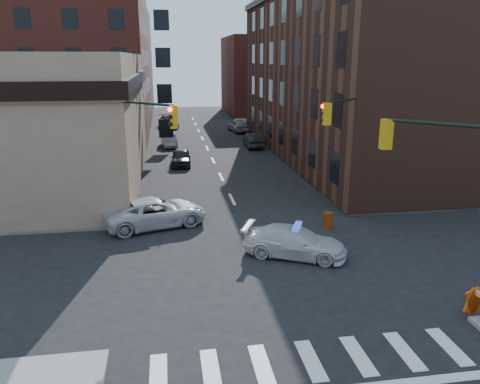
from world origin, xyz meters
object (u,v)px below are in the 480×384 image
object	(u,v)px
barrel_road	(328,220)
parked_car_enear	(253,140)
pickup	(155,212)
pedestrian_b	(28,214)
barricade_nw_a	(111,217)
pedestrian_a	(114,202)
barrel_bank	(169,216)
police_car	(295,242)
parked_car_wfar	(169,140)
parked_car_wnear	(181,157)

from	to	relation	value
barrel_road	parked_car_enear	bearing A→B (deg)	89.09
pickup	pedestrian_b	distance (m)	6.50
pedestrian_b	pickup	bearing A→B (deg)	-18.88
barrel_road	barricade_nw_a	size ratio (longest dim) A/B	0.80
pedestrian_a	barrel_bank	bearing A→B (deg)	8.40
police_car	parked_car_wfar	size ratio (longest dim) A/B	1.21
parked_car_enear	barrel_road	xyz separation A→B (m)	(-0.38, -23.70, -0.28)
police_car	parked_car_wnear	xyz separation A→B (m)	(-4.43, 19.83, 0.01)
parked_car_wfar	pedestrian_a	world-z (taller)	pedestrian_a
parked_car_wfar	barricade_nw_a	distance (m)	23.72
barrel_road	barricade_nw_a	world-z (taller)	barricade_nw_a
police_car	pedestrian_a	xyz separation A→B (m)	(-8.56, 6.43, 0.33)
parked_car_wfar	barricade_nw_a	bearing A→B (deg)	-103.52
barrel_road	barrel_bank	world-z (taller)	barrel_bank
pedestrian_a	pedestrian_b	size ratio (longest dim) A/B	1.06
barrel_bank	barricade_nw_a	bearing A→B (deg)	179.69
pickup	pedestrian_b	world-z (taller)	pedestrian_b
parked_car_wfar	barrel_road	distance (m)	26.70
parked_car_wnear	barrel_bank	xyz separation A→B (m)	(-1.17, -14.67, -0.20)
pedestrian_a	barricade_nw_a	world-z (taller)	pedestrian_a
pedestrian_a	pickup	bearing A→B (deg)	-0.14
parked_car_wfar	pedestrian_b	size ratio (longest dim) A/B	2.40
pedestrian_a	pedestrian_b	distance (m)	4.41
barrel_road	barrel_bank	bearing A→B (deg)	166.64
parked_car_enear	pedestrian_a	world-z (taller)	pedestrian_a
pedestrian_a	parked_car_enear	bearing A→B (deg)	91.97
barrel_road	barricade_nw_a	xyz separation A→B (m)	(-11.39, 1.99, 0.12)
parked_car_enear	parked_car_wfar	bearing A→B (deg)	-11.06
pickup	pedestrian_b	size ratio (longest dim) A/B	3.38
pickup	parked_car_enear	distance (m)	23.78
parked_car_wnear	barricade_nw_a	distance (m)	15.25
parked_car_wfar	barrel_road	world-z (taller)	parked_car_wfar
police_car	parked_car_enear	world-z (taller)	parked_car_enear
parked_car_wnear	pedestrian_a	bearing A→B (deg)	-104.31
pedestrian_b	barrel_road	world-z (taller)	pedestrian_b
pedestrian_b	barrel_bank	distance (m)	7.21
police_car	pedestrian_b	xyz separation A→B (m)	(-12.80, 5.23, 0.28)
pickup	pedestrian_a	size ratio (longest dim) A/B	3.19
parked_car_wnear	barricade_nw_a	world-z (taller)	parked_car_wnear
parked_car_wnear	barrel_bank	size ratio (longest dim) A/B	4.13
parked_car_wnear	barricade_nw_a	bearing A→B (deg)	-103.33
police_car	pedestrian_a	bearing A→B (deg)	78.45
police_car	pedestrian_b	world-z (taller)	pedestrian_b
pickup	parked_car_enear	size ratio (longest dim) A/B	1.25
police_car	barrel_bank	distance (m)	7.62
pedestrian_a	barrel_road	xyz separation A→B (m)	(11.27, -3.24, -0.57)
barricade_nw_a	pedestrian_a	bearing A→B (deg)	96.39
pickup	barricade_nw_a	size ratio (longest dim) A/B	4.92
parked_car_wnear	pedestrian_a	distance (m)	14.02
police_car	barrel_road	xyz separation A→B (m)	(2.71, 3.19, -0.24)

